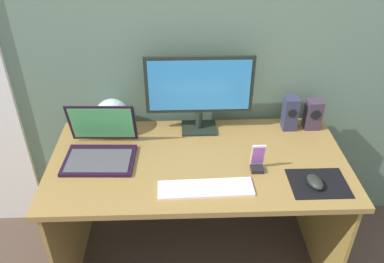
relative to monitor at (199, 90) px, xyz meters
name	(u,v)px	position (x,y,z in m)	size (l,w,h in m)	color
ground_plane	(197,259)	(-0.02, -0.26, -0.95)	(8.00, 8.00, 0.00)	#4A3930
wall_back	(195,20)	(-0.02, 0.14, 0.30)	(6.00, 0.04, 2.50)	slate
desk	(198,183)	(-0.02, -0.26, -0.38)	(1.40, 0.70, 0.72)	olive
monitor	(199,90)	(0.00, 0.00, 0.00)	(0.54, 0.14, 0.41)	black
speaker_right	(313,114)	(0.59, 0.00, -0.15)	(0.08, 0.08, 0.16)	#3D3043
speaker_near_monitor	(290,113)	(0.47, 0.00, -0.14)	(0.07, 0.08, 0.18)	#2E304B
laptop	(100,148)	(-0.48, -0.22, -0.18)	(0.33, 0.30, 0.23)	black
fishbowl	(112,116)	(-0.44, 0.00, -0.15)	(0.18, 0.18, 0.18)	silver
keyboard_external	(206,188)	(0.01, -0.47, -0.23)	(0.41, 0.11, 0.01)	white
mousepad	(318,183)	(0.50, -0.45, -0.23)	(0.25, 0.20, 0.00)	black
mouse	(315,182)	(0.48, -0.46, -0.21)	(0.06, 0.10, 0.04)	black
phone_in_dock	(257,161)	(0.25, -0.35, -0.18)	(0.06, 0.06, 0.14)	black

